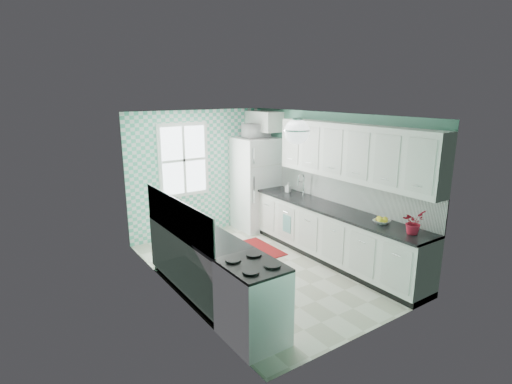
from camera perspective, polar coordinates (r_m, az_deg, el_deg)
floor at (r=6.73m, az=0.87°, el=-10.96°), size 3.00×4.40×0.02m
ceiling at (r=6.10m, az=0.96°, el=11.00°), size 3.00×4.40×0.02m
wall_back at (r=8.15m, az=-8.12°, el=2.75°), size 3.00×0.02×2.50m
wall_front at (r=4.75m, az=16.60°, el=-6.11°), size 3.00×0.02×2.50m
wall_left at (r=5.59m, az=-11.83°, el=-2.74°), size 0.02×4.40×2.50m
wall_right at (r=7.25m, az=10.69°, el=1.20°), size 0.02×4.40×2.50m
accent_wall at (r=8.13m, az=-8.05°, el=2.72°), size 3.00×0.01×2.50m
window at (r=7.91m, az=-10.31°, el=4.52°), size 1.04×0.05×1.44m
backsplash_right at (r=6.98m, az=12.86°, el=0.12°), size 0.02×3.60×0.51m
backsplash_left at (r=5.55m, az=-11.29°, el=-3.44°), size 0.02×2.15×0.51m
upper_cabinets_right at (r=6.60m, az=13.56°, el=5.53°), size 0.33×3.20×0.90m
upper_cabinet_fridge at (r=8.36m, az=0.95°, el=10.09°), size 0.40×0.74×0.40m
ceiling_light at (r=5.48m, az=5.85°, el=8.61°), size 0.34×0.34×0.35m
base_cabinets_right at (r=7.00m, az=10.91°, el=-6.13°), size 0.60×3.60×0.90m
countertop_right at (r=6.84m, az=11.00°, el=-2.46°), size 0.63×3.60×0.04m
base_cabinets_left at (r=5.92m, az=-8.34°, el=-9.87°), size 0.60×2.15×0.90m
countertop_left at (r=5.76m, az=-8.38°, el=-5.56°), size 0.63×2.15×0.04m
fridge at (r=8.40m, az=0.04°, el=1.23°), size 0.84×0.83×1.93m
stove at (r=4.79m, az=-0.49°, el=-15.28°), size 0.63×0.78×0.94m
sink at (r=7.54m, az=5.82°, el=-0.62°), size 0.49×0.41×0.53m
rug at (r=7.44m, az=-0.10°, el=-8.25°), size 0.73×1.04×0.02m
dish_towel at (r=7.39m, az=4.43°, el=-4.55°), size 0.06×0.22×0.33m
fruit_bowl at (r=6.22m, az=17.52°, el=-4.07°), size 0.28×0.28×0.06m
potted_plant at (r=5.90m, az=21.54°, el=-4.01°), size 0.34×0.30×0.34m
soap_bottle at (r=7.78m, az=4.60°, el=0.68°), size 0.11×0.11×0.19m
microwave at (r=8.23m, az=0.04°, el=8.75°), size 0.53×0.37×0.28m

